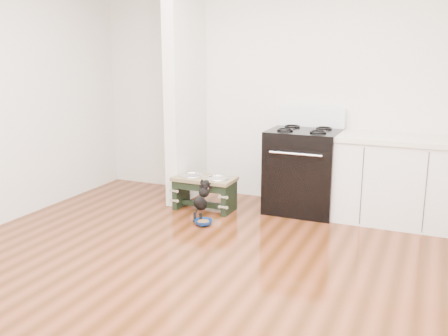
# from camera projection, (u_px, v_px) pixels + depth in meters

# --- Properties ---
(ground) EXTENTS (5.00, 5.00, 0.00)m
(ground) POSITION_uv_depth(u_px,v_px,m) (197.00, 287.00, 3.82)
(ground) COLOR #43200C
(ground) RESTS_ON ground
(room_shell) EXTENTS (5.00, 5.00, 5.00)m
(room_shell) POSITION_uv_depth(u_px,v_px,m) (194.00, 72.00, 3.45)
(room_shell) COLOR silver
(room_shell) RESTS_ON ground
(partition_wall) EXTENTS (0.15, 0.80, 2.70)m
(partition_wall) POSITION_uv_depth(u_px,v_px,m) (186.00, 87.00, 5.84)
(partition_wall) COLOR silver
(partition_wall) RESTS_ON ground
(oven_range) EXTENTS (0.76, 0.69, 1.14)m
(oven_range) POSITION_uv_depth(u_px,v_px,m) (303.00, 169.00, 5.54)
(oven_range) COLOR black
(oven_range) RESTS_ON ground
(cabinet_run) EXTENTS (1.24, 0.64, 0.91)m
(cabinet_run) POSITION_uv_depth(u_px,v_px,m) (396.00, 180.00, 5.18)
(cabinet_run) COLOR white
(cabinet_run) RESTS_ON ground
(dog_feeder) EXTENTS (0.69, 0.37, 0.39)m
(dog_feeder) POSITION_uv_depth(u_px,v_px,m) (204.00, 187.00, 5.62)
(dog_feeder) COLOR black
(dog_feeder) RESTS_ON ground
(puppy) EXTENTS (0.12, 0.35, 0.42)m
(puppy) POSITION_uv_depth(u_px,v_px,m) (202.00, 199.00, 5.30)
(puppy) COLOR black
(puppy) RESTS_ON ground
(floor_bowl) EXTENTS (0.24, 0.24, 0.06)m
(floor_bowl) POSITION_uv_depth(u_px,v_px,m) (203.00, 223.00, 5.16)
(floor_bowl) COLOR navy
(floor_bowl) RESTS_ON ground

